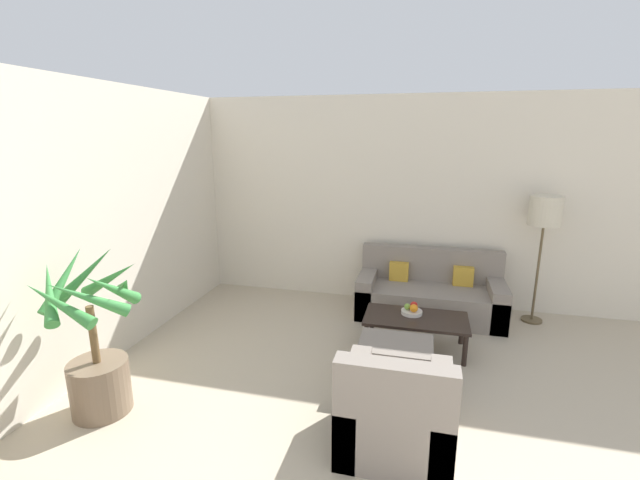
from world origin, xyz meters
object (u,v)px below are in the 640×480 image
(sofa_loveseat, at_px, (429,295))
(armchair, at_px, (396,412))
(floor_lamp, at_px, (545,216))
(fruit_bowl, at_px, (412,312))
(ottoman, at_px, (395,362))
(orange_fruit, at_px, (414,308))
(coffee_table, at_px, (416,321))
(apple_red, at_px, (414,305))
(apple_green, at_px, (407,307))
(potted_palm, at_px, (96,355))

(sofa_loveseat, distance_m, armchair, 2.47)
(floor_lamp, height_order, fruit_bowl, floor_lamp)
(fruit_bowl, height_order, ottoman, fruit_bowl)
(orange_fruit, bearing_deg, coffee_table, -53.11)
(sofa_loveseat, relative_size, ottoman, 2.65)
(floor_lamp, distance_m, fruit_bowl, 1.95)
(floor_lamp, height_order, orange_fruit, floor_lamp)
(apple_red, bearing_deg, apple_green, -146.39)
(orange_fruit, bearing_deg, fruit_bowl, 117.29)
(sofa_loveseat, height_order, apple_green, sofa_loveseat)
(coffee_table, height_order, ottoman, ottoman)
(apple_red, relative_size, ottoman, 0.12)
(coffee_table, relative_size, orange_fruit, 12.58)
(floor_lamp, distance_m, apple_red, 1.88)
(sofa_loveseat, relative_size, apple_red, 22.39)
(ottoman, bearing_deg, fruit_bowl, 81.64)
(sofa_loveseat, distance_m, apple_red, 0.84)
(floor_lamp, distance_m, coffee_table, 1.99)
(apple_red, bearing_deg, floor_lamp, 33.54)
(potted_palm, relative_size, apple_green, 20.10)
(armchair, bearing_deg, apple_red, 87.89)
(apple_green, height_order, orange_fruit, orange_fruit)
(orange_fruit, bearing_deg, apple_red, 91.63)
(floor_lamp, bearing_deg, sofa_loveseat, -174.68)
(fruit_bowl, height_order, orange_fruit, orange_fruit)
(potted_palm, height_order, apple_red, potted_palm)
(sofa_loveseat, bearing_deg, potted_palm, -134.50)
(floor_lamp, xyz_separation_m, fruit_bowl, (-1.41, -0.98, -0.92))
(apple_green, distance_m, ottoman, 0.80)
(potted_palm, bearing_deg, sofa_loveseat, 45.50)
(coffee_table, xyz_separation_m, apple_green, (-0.10, 0.09, 0.12))
(sofa_loveseat, xyz_separation_m, ottoman, (-0.30, -1.62, -0.07))
(fruit_bowl, distance_m, apple_red, 0.08)
(potted_palm, distance_m, orange_fruit, 2.98)
(armchair, relative_size, ottoman, 1.25)
(apple_red, relative_size, armchair, 0.10)
(potted_palm, xyz_separation_m, sofa_loveseat, (2.59, 2.63, -0.24))
(potted_palm, bearing_deg, apple_red, 37.01)
(orange_fruit, distance_m, ottoman, 0.77)
(floor_lamp, xyz_separation_m, coffee_table, (-1.36, -1.05, -0.99))
(coffee_table, xyz_separation_m, apple_red, (-0.03, 0.13, 0.12))
(apple_red, height_order, ottoman, apple_red)
(potted_palm, height_order, apple_green, potted_palm)
(ottoman, bearing_deg, armchair, -85.41)
(potted_palm, relative_size, fruit_bowl, 6.12)
(coffee_table, xyz_separation_m, ottoman, (-0.16, -0.68, -0.12))
(apple_red, bearing_deg, potted_palm, -142.99)
(floor_lamp, bearing_deg, apple_red, -146.46)
(orange_fruit, relative_size, armchair, 0.10)
(fruit_bowl, bearing_deg, armchair, -91.54)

